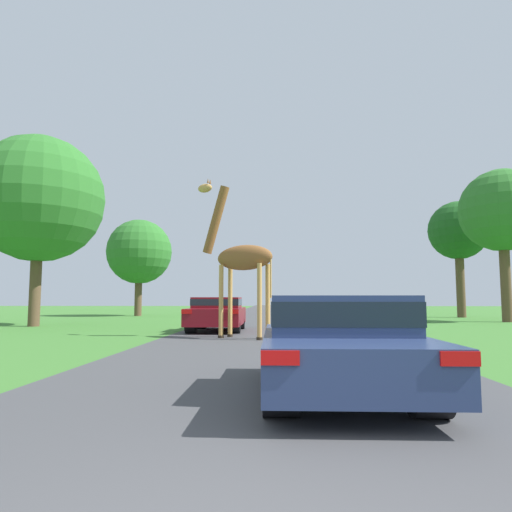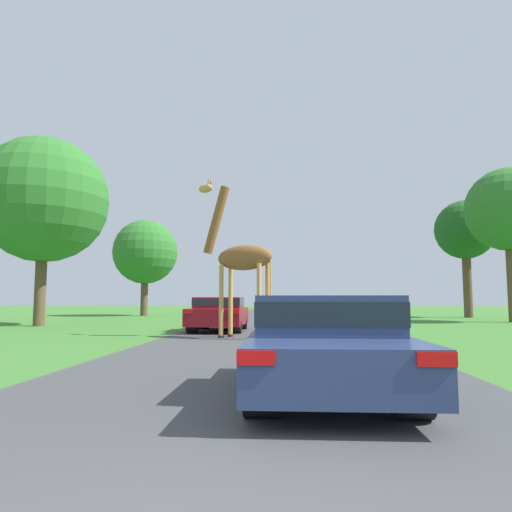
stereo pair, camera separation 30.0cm
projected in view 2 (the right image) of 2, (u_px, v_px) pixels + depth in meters
The scene contains 9 objects.
road at pixel (277, 317), 31.35m from camera, with size 6.91×120.00×0.00m.
giraffe_near_road at pixel (239, 256), 14.68m from camera, with size 2.74×1.69×5.32m.
car_lead_maroon at pixel (325, 341), 6.00m from camera, with size 1.92×4.03×1.27m.
car_queue_right at pixel (219, 313), 17.75m from camera, with size 1.98×4.09×1.30m.
car_queue_left at pixel (321, 313), 19.73m from camera, with size 1.89×4.12×1.21m.
tree_centre_back at pixel (44, 200), 21.43m from camera, with size 5.89×5.89×8.84m.
tree_right_cluster at pixel (465, 231), 31.03m from camera, with size 4.00×4.00×7.95m.
tree_far_right at pixel (145, 252), 34.10m from camera, with size 4.78×4.78×7.14m.
tree_mid_field at pixel (509, 210), 24.83m from camera, with size 4.54×4.54×8.39m.
Camera 2 is at (0.42, -1.64, 1.23)m, focal length 32.00 mm.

